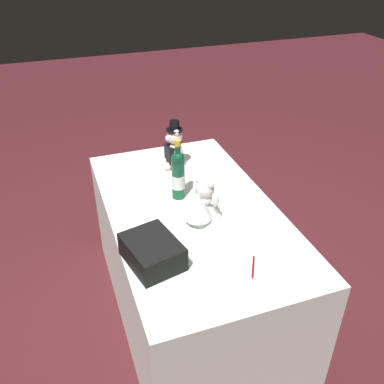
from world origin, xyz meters
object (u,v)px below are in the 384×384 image
champagne_bottle (178,174)px  gift_case_black (152,252)px  teddy_bear_groom (174,149)px  teddy_bear_bride (202,204)px  signing_pen (253,268)px

champagne_bottle → gift_case_black: champagne_bottle is taller
teddy_bear_groom → champagne_bottle: 0.34m
gift_case_black → champagne_bottle: bearing=-30.3°
teddy_bear_bride → signing_pen: 0.42m
teddy_bear_bride → gift_case_black: 0.38m
teddy_bear_groom → champagne_bottle: bearing=166.5°
teddy_bear_groom → signing_pen: 0.97m
teddy_bear_groom → teddy_bear_bride: 0.57m
teddy_bear_bride → champagne_bottle: 0.24m
champagne_bottle → gift_case_black: 0.52m
teddy_bear_bride → champagne_bottle: bearing=10.9°
teddy_bear_groom → gift_case_black: 0.85m
teddy_bear_bride → signing_pen: teddy_bear_bride is taller
champagne_bottle → signing_pen: champagne_bottle is taller
teddy_bear_groom → signing_pen: size_ratio=2.25×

